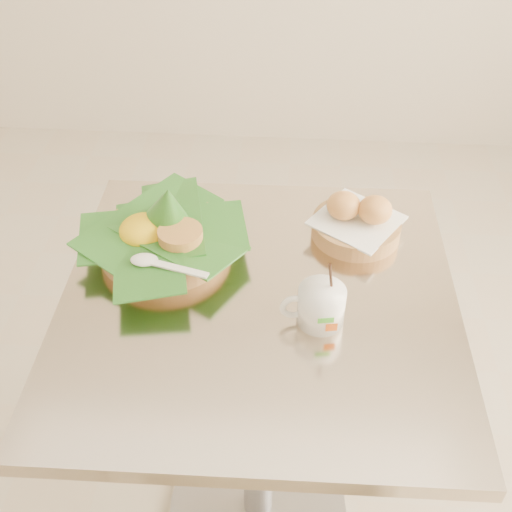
# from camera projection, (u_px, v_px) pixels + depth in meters

# --- Properties ---
(floor) EXTENTS (3.60, 3.60, 0.00)m
(floor) POSITION_uv_depth(u_px,v_px,m) (183.00, 489.00, 1.66)
(floor) COLOR beige
(floor) RESTS_ON ground
(cafe_table) EXTENTS (0.71, 0.71, 0.75)m
(cafe_table) POSITION_uv_depth(u_px,v_px,m) (259.00, 377.00, 1.28)
(cafe_table) COLOR gray
(cafe_table) RESTS_ON floor
(rice_basket) EXTENTS (0.31, 0.31, 0.16)m
(rice_basket) POSITION_uv_depth(u_px,v_px,m) (163.00, 233.00, 1.20)
(rice_basket) COLOR #B8824F
(rice_basket) RESTS_ON cafe_table
(bread_basket) EXTENTS (0.20, 0.20, 0.09)m
(bread_basket) POSITION_uv_depth(u_px,v_px,m) (357.00, 222.00, 1.25)
(bread_basket) COLOR #B8824F
(bread_basket) RESTS_ON cafe_table
(coffee_mug) EXTENTS (0.11, 0.08, 0.14)m
(coffee_mug) POSITION_uv_depth(u_px,v_px,m) (320.00, 305.00, 1.07)
(coffee_mug) COLOR white
(coffee_mug) RESTS_ON cafe_table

